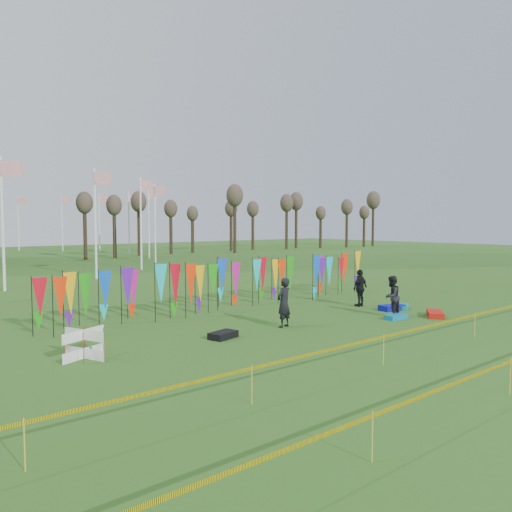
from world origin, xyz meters
TOP-DOWN VIEW (x-y plane):
  - ground at (0.00, 0.00)m, footprint 160.00×160.00m
  - banner_row at (0.28, 7.47)m, footprint 18.64×0.64m
  - caution_tape_near at (-0.22, -2.89)m, footprint 26.00×0.02m
  - tree_line at (32.00, 44.00)m, footprint 53.92×1.92m
  - box_kite at (-8.58, 3.21)m, footprint 0.82×0.82m
  - person_left at (-0.85, 2.76)m, footprint 0.80×0.66m
  - person_mid at (4.19, 1.34)m, footprint 0.96×0.69m
  - person_right at (5.37, 3.99)m, footprint 1.12×0.72m
  - kite_bag_turquoise at (3.92, 0.91)m, footprint 1.02×0.57m
  - kite_bag_blue at (5.65, 2.34)m, footprint 1.28×0.80m
  - kite_bag_red at (5.72, 0.16)m, footprint 1.46×1.31m
  - kite_bag_black at (-3.78, 2.75)m, footprint 1.14×0.82m
  - kite_bag_teal at (6.35, 2.24)m, footprint 1.12×0.90m

SIDE VIEW (x-z plane):
  - ground at x=0.00m, z-range 0.00..0.00m
  - kite_bag_teal at x=6.35m, z-range 0.00..0.19m
  - kite_bag_turquoise at x=3.92m, z-range 0.00..0.20m
  - kite_bag_black at x=-3.78m, z-range 0.00..0.24m
  - kite_bag_red at x=5.72m, z-range 0.00..0.25m
  - kite_bag_blue at x=5.65m, z-range 0.00..0.25m
  - box_kite at x=-8.58m, z-range 0.00..0.91m
  - caution_tape_near at x=-0.22m, z-range 0.33..1.23m
  - person_mid at x=4.19m, z-range 0.00..1.80m
  - person_right at x=5.37m, z-range 0.00..1.82m
  - person_left at x=-0.85m, z-range 0.00..1.95m
  - banner_row at x=0.28m, z-range 0.27..2.56m
  - tree_line at x=32.00m, z-range 2.25..10.09m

